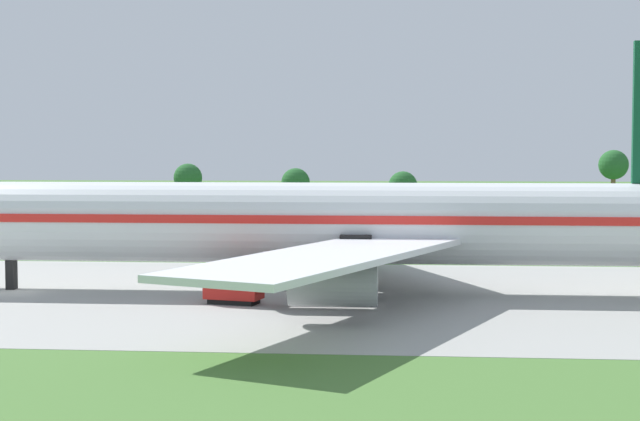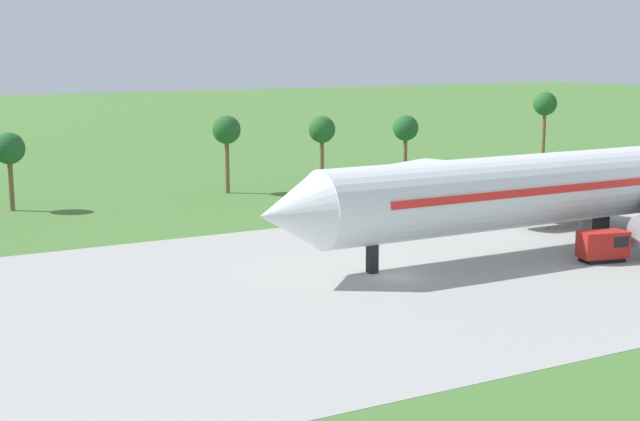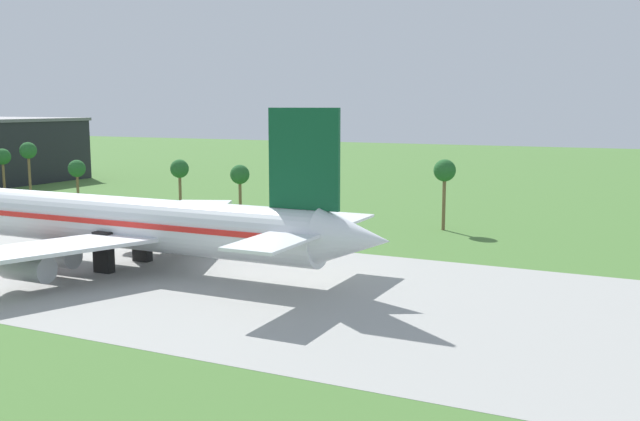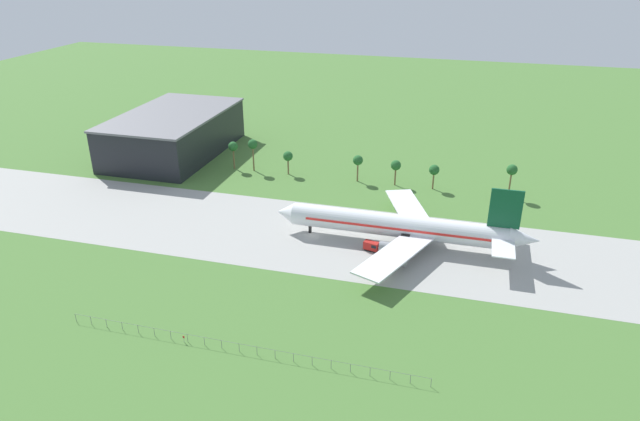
# 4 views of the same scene
# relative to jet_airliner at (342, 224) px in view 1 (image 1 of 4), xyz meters

# --- Properties ---
(ground_plane) EXTENTS (600.00, 600.00, 0.00)m
(ground_plane) POSITION_rel_jet_airliner_xyz_m (-26.36, -1.71, -5.61)
(ground_plane) COLOR #477233
(taxiway_strip) EXTENTS (320.00, 44.00, 0.02)m
(taxiway_strip) POSITION_rel_jet_airliner_xyz_m (-26.36, -1.71, -5.60)
(taxiway_strip) COLOR #9E9E99
(taxiway_strip) RESTS_ON ground_plane
(jet_airliner) EXTENTS (74.25, 59.50, 19.92)m
(jet_airliner) POSITION_rel_jet_airliner_xyz_m (0.00, 0.00, 0.00)
(jet_airliner) COLOR white
(jet_airliner) RESTS_ON ground_plane
(baggage_tug) EXTENTS (4.53, 2.90, 2.70)m
(baggage_tug) POSITION_rel_jet_airliner_xyz_m (-7.63, -6.11, -4.16)
(baggage_tug) COLOR black
(baggage_tug) RESTS_ON ground_plane
(palm_tree_row) EXTENTS (104.20, 3.60, 12.33)m
(palm_tree_row) POSITION_rel_jet_airliner_xyz_m (-25.38, 43.56, 2.61)
(palm_tree_row) COLOR brown
(palm_tree_row) RESTS_ON ground_plane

